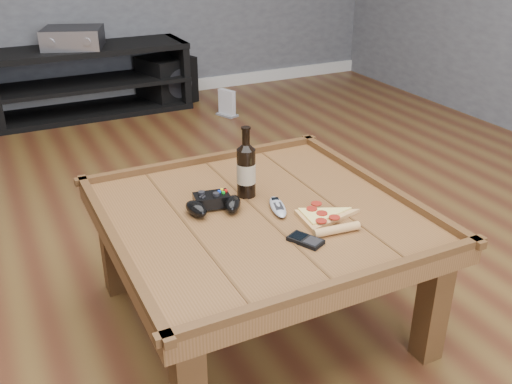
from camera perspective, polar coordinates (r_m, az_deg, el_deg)
name	(u,v)px	position (r m, az deg, el deg)	size (l,w,h in m)	color
ground	(259,319)	(2.16, 0.29, -12.60)	(6.00, 6.00, 0.00)	#472414
baseboard	(89,98)	(4.74, -16.37, 8.97)	(5.00, 0.02, 0.10)	silver
coffee_table	(259,227)	(1.94, 0.31, -3.51)	(1.03, 1.03, 0.48)	brown
media_console	(92,81)	(4.47, -16.06, 10.61)	(1.40, 0.45, 0.50)	black
beer_bottle	(246,169)	(1.98, -0.99, 2.34)	(0.07, 0.07, 0.26)	black
game_controller	(213,203)	(1.91, -4.29, -1.14)	(0.21, 0.16, 0.06)	black
pizza_slice	(324,218)	(1.86, 6.80, -2.61)	(0.20, 0.29, 0.03)	tan
smartphone	(306,240)	(1.74, 4.98, -4.82)	(0.10, 0.12, 0.01)	black
remote_control	(278,207)	(1.92, 2.19, -1.49)	(0.09, 0.16, 0.02)	#9BA0A9
av_receiver	(73,38)	(4.38, -17.83, 14.47)	(0.49, 0.45, 0.14)	black
subwoofer	(167,79)	(4.66, -8.93, 11.06)	(0.45, 0.45, 0.36)	black
game_console	(227,104)	(4.28, -2.92, 8.77)	(0.14, 0.18, 0.20)	gray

